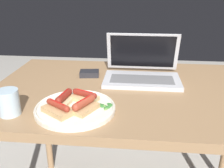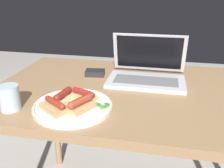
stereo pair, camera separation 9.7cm
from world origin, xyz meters
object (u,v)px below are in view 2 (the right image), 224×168
Objects in this scene: laptop at (147,73)px; plate at (73,106)px; external_drive at (95,73)px; drinking_glass at (9,98)px.

laptop reaches higher than plate.
drinking_glass is at bearing -123.93° from external_drive.
laptop is at bearing -11.58° from external_drive.
plate is 3.15× the size of drinking_glass.
external_drive is at bearing 92.49° from plate.
drinking_glass reaches higher than plate.
external_drive reaches higher than plate.
plate is 0.23m from drinking_glass.
laptop is 0.26m from external_drive.
laptop reaches higher than external_drive.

